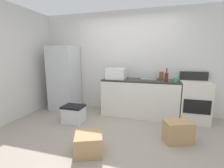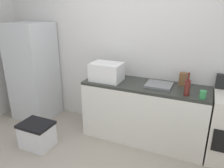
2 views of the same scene
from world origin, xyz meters
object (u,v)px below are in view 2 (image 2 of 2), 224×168
(refrigerator, at_px, (33,72))
(coffee_mug, at_px, (203,95))
(knife_block, at_px, (183,79))
(microwave, at_px, (107,72))
(storage_bin, at_px, (37,135))
(wine_bottle, at_px, (187,87))

(refrigerator, height_order, coffee_mug, refrigerator)
(refrigerator, xyz_separation_m, coffee_mug, (2.83, -0.17, 0.09))
(coffee_mug, xyz_separation_m, knife_block, (-0.28, 0.40, 0.04))
(coffee_mug, relative_size, knife_block, 0.56)
(refrigerator, relative_size, coffee_mug, 17.15)
(microwave, distance_m, knife_block, 1.11)
(refrigerator, height_order, microwave, refrigerator)
(refrigerator, xyz_separation_m, microwave, (1.47, -0.01, 0.18))
(knife_block, distance_m, storage_bin, 2.26)
(coffee_mug, height_order, knife_block, knife_block)
(knife_block, bearing_deg, microwave, -167.00)
(microwave, bearing_deg, coffee_mug, -6.43)
(coffee_mug, bearing_deg, microwave, 173.57)
(refrigerator, relative_size, wine_bottle, 5.72)
(wine_bottle, height_order, storage_bin, wine_bottle)
(storage_bin, bearing_deg, microwave, 45.14)
(storage_bin, bearing_deg, wine_bottle, 18.27)
(wine_bottle, distance_m, storage_bin, 2.20)
(microwave, height_order, knife_block, microwave)
(microwave, relative_size, coffee_mug, 4.60)
(coffee_mug, bearing_deg, storage_bin, -163.79)
(refrigerator, xyz_separation_m, storage_bin, (0.70, -0.79, -0.67))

